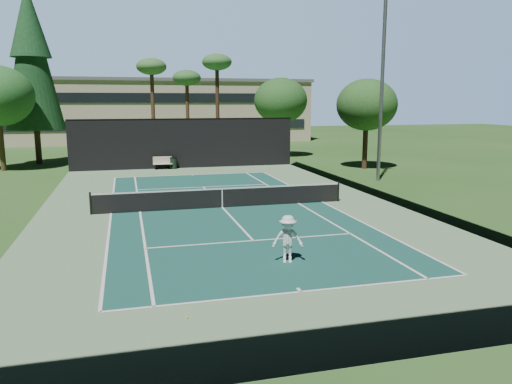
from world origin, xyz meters
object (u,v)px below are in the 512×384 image
(tennis_ball_d, at_px, (87,195))
(tennis_net, at_px, (222,197))
(trash_bin, at_px, (173,163))
(tennis_ball_b, at_px, (132,199))
(park_bench, at_px, (163,163))
(tennis_ball_c, at_px, (247,191))
(player, at_px, (288,239))
(tennis_ball_a, at_px, (187,318))

(tennis_ball_d, bearing_deg, tennis_net, -37.84)
(trash_bin, bearing_deg, tennis_ball_b, -105.46)
(park_bench, bearing_deg, tennis_ball_c, -70.05)
(tennis_ball_b, xyz_separation_m, tennis_ball_c, (6.73, 0.95, -0.01))
(trash_bin, bearing_deg, player, -86.63)
(player, relative_size, tennis_ball_d, 20.89)
(tennis_ball_c, bearing_deg, tennis_ball_d, 172.71)
(tennis_ball_b, height_order, trash_bin, trash_bin)
(tennis_net, distance_m, park_bench, 15.76)
(tennis_ball_b, distance_m, tennis_ball_c, 6.79)
(tennis_net, distance_m, player, 9.23)
(tennis_ball_c, bearing_deg, tennis_ball_b, -171.95)
(tennis_ball_b, bearing_deg, player, -68.55)
(tennis_ball_c, relative_size, tennis_ball_d, 0.75)
(trash_bin, bearing_deg, park_bench, -178.76)
(tennis_ball_a, relative_size, park_bench, 0.04)
(tennis_ball_a, distance_m, tennis_ball_c, 17.95)
(tennis_ball_a, bearing_deg, tennis_ball_b, 93.80)
(tennis_ball_d, distance_m, park_bench, 11.46)
(tennis_ball_c, height_order, park_bench, park_bench)
(tennis_ball_c, height_order, trash_bin, trash_bin)
(tennis_ball_a, relative_size, tennis_ball_b, 0.90)
(tennis_net, xyz_separation_m, tennis_ball_c, (2.30, 4.21, -0.53))
(tennis_ball_a, distance_m, tennis_ball_d, 18.57)
(tennis_ball_a, xyz_separation_m, park_bench, (1.51, 28.48, 0.51))
(tennis_net, distance_m, tennis_ball_a, 13.27)
(tennis_ball_b, bearing_deg, tennis_ball_a, -86.20)
(tennis_ball_a, bearing_deg, player, 43.30)
(tennis_ball_a, height_order, tennis_ball_c, tennis_ball_a)
(tennis_ball_a, xyz_separation_m, trash_bin, (2.37, 28.49, 0.45))
(tennis_ball_b, xyz_separation_m, tennis_ball_d, (-2.52, 2.13, 0.00))
(player, height_order, park_bench, player)
(tennis_net, height_order, tennis_ball_c, tennis_net)
(player, relative_size, tennis_ball_a, 24.92)
(player, bearing_deg, tennis_ball_c, 96.42)
(tennis_ball_b, relative_size, tennis_ball_d, 0.93)
(player, bearing_deg, tennis_net, 107.14)
(tennis_ball_d, xyz_separation_m, trash_bin, (5.95, 10.28, 0.44))
(player, height_order, tennis_ball_a, player)
(tennis_net, relative_size, tennis_ball_d, 165.83)
(tennis_ball_c, bearing_deg, trash_bin, 106.04)
(tennis_net, distance_m, tennis_ball_b, 5.52)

